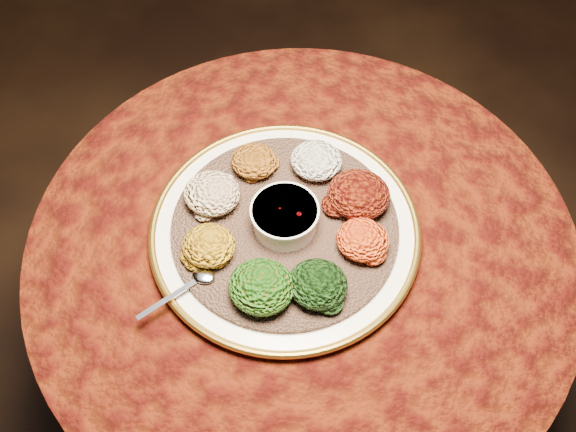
% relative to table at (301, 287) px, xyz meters
% --- Properties ---
extents(table, '(0.96, 0.96, 0.73)m').
position_rel_table_xyz_m(table, '(0.00, 0.00, 0.00)').
color(table, black).
rests_on(table, ground).
extents(platter, '(0.51, 0.51, 0.02)m').
position_rel_table_xyz_m(platter, '(-0.03, 0.00, 0.19)').
color(platter, white).
rests_on(platter, table).
extents(injera, '(0.42, 0.42, 0.01)m').
position_rel_table_xyz_m(injera, '(-0.03, 0.00, 0.20)').
color(injera, brown).
rests_on(injera, platter).
extents(stew_bowl, '(0.12, 0.12, 0.05)m').
position_rel_table_xyz_m(stew_bowl, '(-0.03, 0.00, 0.24)').
color(stew_bowl, white).
rests_on(stew_bowl, injera).
extents(spoon, '(0.09, 0.12, 0.01)m').
position_rel_table_xyz_m(spoon, '(-0.13, -0.15, 0.21)').
color(spoon, silver).
rests_on(spoon, injera).
extents(portion_ayib, '(0.09, 0.09, 0.04)m').
position_rel_table_xyz_m(portion_ayib, '(-0.02, 0.13, 0.23)').
color(portion_ayib, white).
rests_on(portion_ayib, injera).
extents(portion_kitfo, '(0.11, 0.10, 0.05)m').
position_rel_table_xyz_m(portion_kitfo, '(0.07, 0.09, 0.23)').
color(portion_kitfo, black).
rests_on(portion_kitfo, injera).
extents(portion_tikil, '(0.09, 0.08, 0.04)m').
position_rel_table_xyz_m(portion_tikil, '(0.10, 0.00, 0.23)').
color(portion_tikil, '#C88E10').
rests_on(portion_tikil, injera).
extents(portion_gomen, '(0.10, 0.09, 0.05)m').
position_rel_table_xyz_m(portion_gomen, '(0.06, -0.10, 0.23)').
color(portion_gomen, black).
rests_on(portion_gomen, injera).
extents(portion_mixveg, '(0.11, 0.10, 0.05)m').
position_rel_table_xyz_m(portion_mixveg, '(-0.02, -0.13, 0.23)').
color(portion_mixveg, '#903909').
rests_on(portion_mixveg, injera).
extents(portion_kik, '(0.09, 0.08, 0.04)m').
position_rel_table_xyz_m(portion_kik, '(-0.13, -0.09, 0.23)').
color(portion_kik, '#C08D10').
rests_on(portion_kik, injera).
extents(portion_timatim, '(0.10, 0.09, 0.05)m').
position_rel_table_xyz_m(portion_timatim, '(-0.17, 0.01, 0.23)').
color(portion_timatim, maroon).
rests_on(portion_timatim, injera).
extents(portion_shiro, '(0.08, 0.08, 0.04)m').
position_rel_table_xyz_m(portion_shiro, '(-0.13, 0.10, 0.23)').
color(portion_shiro, '#974E12').
rests_on(portion_shiro, injera).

